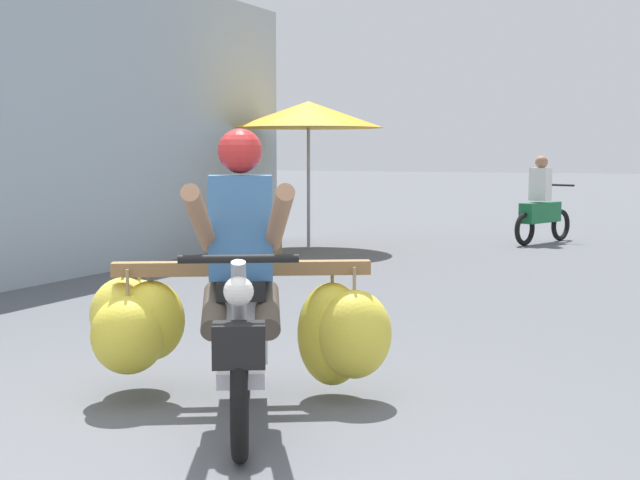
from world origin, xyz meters
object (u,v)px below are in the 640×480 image
(motorbike_main_loaded, at_px, (227,317))
(produce_crate, at_px, (257,247))
(motorbike_distant_ahead_left, at_px, (541,208))
(market_umbrella_near_shop, at_px, (308,115))

(motorbike_main_loaded, distance_m, produce_crate, 6.87)
(motorbike_distant_ahead_left, xyz_separation_m, market_umbrella_near_shop, (-3.06, -2.21, 1.45))
(motorbike_main_loaded, xyz_separation_m, motorbike_distant_ahead_left, (-0.12, 9.91, 0.06))
(motorbike_distant_ahead_left, distance_m, produce_crate, 4.92)
(produce_crate, bearing_deg, motorbike_distant_ahead_left, 51.33)
(motorbike_main_loaded, height_order, market_umbrella_near_shop, market_umbrella_near_shop)
(motorbike_main_loaded, distance_m, market_umbrella_near_shop, 8.47)
(motorbike_main_loaded, height_order, produce_crate, motorbike_main_loaded)
(motorbike_distant_ahead_left, bearing_deg, market_umbrella_near_shop, -144.22)
(market_umbrella_near_shop, bearing_deg, motorbike_main_loaded, -67.56)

